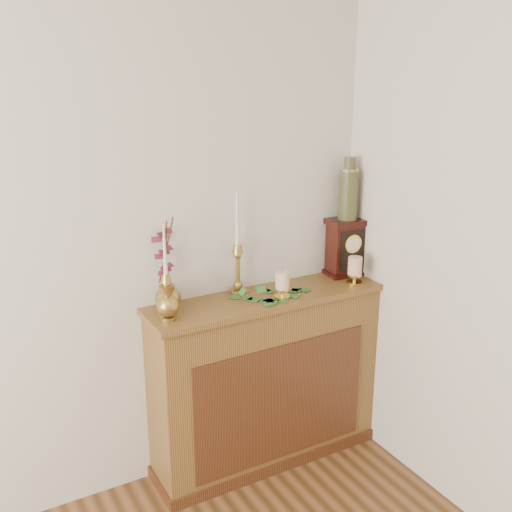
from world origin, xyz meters
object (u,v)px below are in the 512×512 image
candlestick_left (167,290)px  ginger_jar (164,266)px  candlestick_center (238,261)px  mantel_clock (346,248)px  ceramic_vase (348,192)px  bud_vase (168,303)px

candlestick_left → ginger_jar: size_ratio=0.99×
candlestick_center → ginger_jar: (-0.38, 0.01, 0.03)m
candlestick_center → mantel_clock: bearing=-2.8°
ginger_jar → ceramic_vase: bearing=-2.1°
bud_vase → mantel_clock: size_ratio=0.54×
candlestick_left → mantel_clock: size_ratio=1.43×
bud_vase → ceramic_vase: 1.14m
candlestick_center → mantel_clock: 0.64m
candlestick_center → ceramic_vase: ceramic_vase is taller
mantel_clock → bud_vase: bearing=-168.3°
ginger_jar → mantel_clock: bearing=-2.3°
ceramic_vase → bud_vase: bearing=-173.5°
ginger_jar → candlestick_center: bearing=-1.3°
bud_vase → ceramic_vase: bearing=6.5°
candlestick_center → ceramic_vase: bearing=-2.6°
mantel_clock → ceramic_vase: ceramic_vase is taller
candlestick_left → ginger_jar: 0.17m
candlestick_center → bud_vase: candlestick_center is taller
candlestick_left → ceramic_vase: bearing=6.1°
candlestick_left → ceramic_vase: ceramic_vase is taller
candlestick_left → candlestick_center: 0.45m
bud_vase → ginger_jar: size_ratio=0.37×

